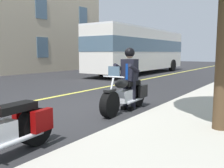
% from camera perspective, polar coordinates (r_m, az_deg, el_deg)
% --- Properties ---
extents(ground_plane, '(80.00, 80.00, 0.00)m').
position_cam_1_polar(ground_plane, '(7.20, -7.42, -5.62)').
color(ground_plane, '#28282B').
extents(lane_center_stripe, '(60.00, 0.16, 0.01)m').
position_cam_1_polar(lane_center_stripe, '(8.65, -17.35, -3.69)').
color(lane_center_stripe, '#E5DB4C').
rests_on(lane_center_stripe, ground_plane).
extents(motorcycle_main, '(2.22, 0.67, 1.26)m').
position_cam_1_polar(motorcycle_main, '(6.80, 3.26, -2.46)').
color(motorcycle_main, black).
rests_on(motorcycle_main, ground_plane).
extents(rider_main, '(0.64, 0.57, 1.74)m').
position_cam_1_polar(rider_main, '(6.90, 4.01, 2.56)').
color(rider_main, black).
rests_on(rider_main, ground_plane).
extents(bus_near, '(11.05, 2.70, 3.30)m').
position_cam_1_polar(bus_near, '(19.01, 6.56, 8.07)').
color(bus_near, white).
rests_on(bus_near, ground_plane).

